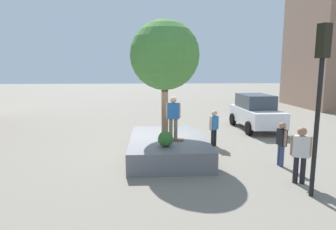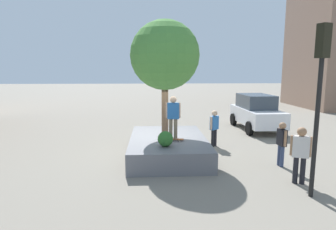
{
  "view_description": "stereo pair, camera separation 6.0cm",
  "coord_description": "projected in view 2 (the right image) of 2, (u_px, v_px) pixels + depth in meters",
  "views": [
    {
      "loc": [
        11.59,
        -0.56,
        3.41
      ],
      "look_at": [
        0.5,
        0.12,
        1.65
      ],
      "focal_mm": 30.58,
      "sensor_mm": 36.0,
      "label": 1
    },
    {
      "loc": [
        11.59,
        -0.5,
        3.41
      ],
      "look_at": [
        0.5,
        0.12,
        1.65
      ],
      "focal_mm": 30.58,
      "sensor_mm": 36.0,
      "label": 2
    }
  ],
  "objects": [
    {
      "name": "ground_plane",
      "position": [
        164.0,
        152.0,
        11.99
      ],
      "size": [
        120.0,
        120.0,
        0.0
      ],
      "primitive_type": "plane",
      "color": "gray"
    },
    {
      "name": "planter_ledge",
      "position": [
        168.0,
        146.0,
        11.45
      ],
      "size": [
        4.66,
        2.98,
        0.75
      ],
      "primitive_type": "cube",
      "color": "slate",
      "rests_on": "ground"
    },
    {
      "name": "plaza_tree",
      "position": [
        165.0,
        56.0,
        11.62
      ],
      "size": [
        2.84,
        2.84,
        4.67
      ],
      "color": "brown",
      "rests_on": "planter_ledge"
    },
    {
      "name": "boxwood_shrub",
      "position": [
        165.0,
        139.0,
        9.99
      ],
      "size": [
        0.54,
        0.54,
        0.54
      ],
      "primitive_type": "sphere",
      "color": "#2D6628",
      "rests_on": "planter_ledge"
    },
    {
      "name": "skateboard",
      "position": [
        173.0,
        139.0,
        10.83
      ],
      "size": [
        0.38,
        0.83,
        0.07
      ],
      "color": "brown",
      "rests_on": "planter_ledge"
    },
    {
      "name": "skateboarder",
      "position": [
        173.0,
        114.0,
        10.68
      ],
      "size": [
        0.25,
        0.55,
        1.63
      ],
      "color": "#847056",
      "rests_on": "skateboard"
    },
    {
      "name": "sedan_parked",
      "position": [
        256.0,
        112.0,
        16.39
      ],
      "size": [
        4.35,
        2.11,
        2.0
      ],
      "color": "white",
      "rests_on": "ground"
    },
    {
      "name": "traffic_light_corner",
      "position": [
        320.0,
        82.0,
        7.31
      ],
      "size": [
        0.37,
        0.34,
        4.55
      ],
      "color": "black",
      "rests_on": "ground"
    },
    {
      "name": "passerby_with_bag",
      "position": [
        300.0,
        151.0,
        8.51
      ],
      "size": [
        0.37,
        0.55,
        1.74
      ],
      "color": "black",
      "rests_on": "ground"
    },
    {
      "name": "bystander_watching",
      "position": [
        282.0,
        141.0,
        10.09
      ],
      "size": [
        0.54,
        0.25,
        1.59
      ],
      "color": "navy",
      "rests_on": "ground"
    },
    {
      "name": "pedestrian_crossing",
      "position": [
        214.0,
        126.0,
        12.72
      ],
      "size": [
        0.43,
        0.45,
        1.63
      ],
      "color": "black",
      "rests_on": "ground"
    }
  ]
}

